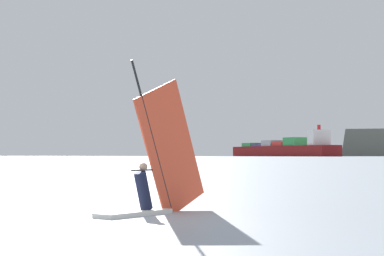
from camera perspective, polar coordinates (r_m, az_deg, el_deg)
The scene contains 4 objects.
ground_plane at distance 16.99m, azimuth -9.62°, elevation -7.51°, with size 4000.00×4000.00×0.00m, color #9EA8B2.
windsurfer at distance 17.51m, azimuth -3.21°, elevation -3.95°, with size 2.40×3.67×4.19m.
cargo_ship at distance 866.98m, azimuth 7.87°, elevation -1.81°, with size 137.88×193.50×37.84m.
distant_headland at distance 1212.65m, azimuth -1.03°, elevation -1.45°, with size 1068.50×275.85×41.31m, color #60665B.
Camera 1 is at (4.84, -16.22, 1.54)m, focal length 61.87 mm.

